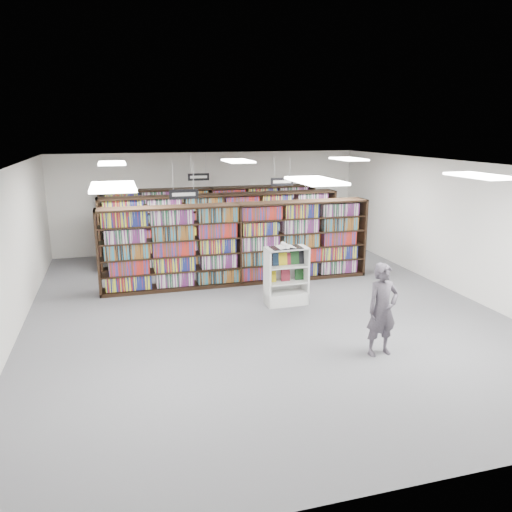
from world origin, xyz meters
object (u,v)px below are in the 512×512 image
object	(u,v)px
bookshelf_row_near	(239,244)
shopper	(382,310)
endcap_display	(286,284)
open_book	(286,247)

from	to	relation	value
bookshelf_row_near	shopper	xyz separation A→B (m)	(1.42, -4.81, -0.21)
endcap_display	open_book	size ratio (longest dim) A/B	1.91
bookshelf_row_near	open_book	bearing A→B (deg)	-71.62
bookshelf_row_near	open_book	xyz separation A→B (m)	(0.63, -1.89, 0.32)
endcap_display	shopper	distance (m)	3.11
open_book	shopper	bearing A→B (deg)	-75.97
bookshelf_row_near	open_book	world-z (taller)	bookshelf_row_near
bookshelf_row_near	shopper	bearing A→B (deg)	-73.58
shopper	open_book	bearing A→B (deg)	99.63
bookshelf_row_near	endcap_display	xyz separation A→B (m)	(0.66, -1.82, -0.59)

